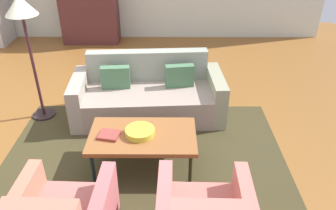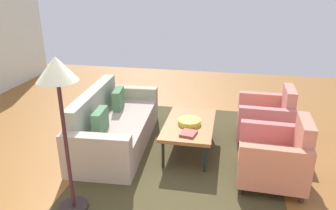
% 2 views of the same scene
% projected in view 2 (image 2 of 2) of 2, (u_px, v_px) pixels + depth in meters
% --- Properties ---
extents(ground_plane, '(10.09, 10.09, 0.00)m').
position_uv_depth(ground_plane, '(142.00, 164.00, 4.47)').
color(ground_plane, brown).
extents(area_rug, '(3.40, 2.60, 0.01)m').
position_uv_depth(area_rug, '(185.00, 150.00, 4.82)').
color(area_rug, '#3D361F').
rests_on(area_rug, ground).
extents(couch, '(2.15, 1.03, 0.86)m').
position_uv_depth(couch, '(112.00, 127.00, 4.92)').
color(couch, gray).
rests_on(couch, ground).
extents(coffee_table, '(1.20, 0.70, 0.45)m').
position_uv_depth(coffee_table, '(189.00, 126.00, 4.67)').
color(coffee_table, black).
rests_on(coffee_table, ground).
extents(armchair_left, '(0.83, 0.83, 0.88)m').
position_uv_depth(armchair_left, '(277.00, 159.00, 3.93)').
color(armchair_left, black).
rests_on(armchair_left, ground).
extents(armchair_right, '(0.82, 0.82, 0.88)m').
position_uv_depth(armchair_right, '(268.00, 120.00, 5.03)').
color(armchair_right, '#2E2023').
rests_on(armchair_right, ground).
extents(fruit_bowl, '(0.33, 0.33, 0.07)m').
position_uv_depth(fruit_bowl, '(189.00, 122.00, 4.62)').
color(fruit_bowl, gold).
rests_on(fruit_bowl, coffee_table).
extents(book_stack, '(0.25, 0.23, 0.03)m').
position_uv_depth(book_stack, '(188.00, 133.00, 4.30)').
color(book_stack, brown).
rests_on(book_stack, coffee_table).
extents(floor_lamp, '(0.40, 0.40, 1.72)m').
position_uv_depth(floor_lamp, '(58.00, 85.00, 3.09)').
color(floor_lamp, black).
rests_on(floor_lamp, ground).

